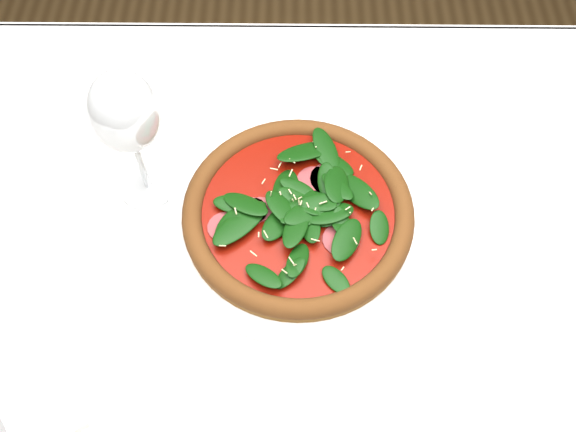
{
  "coord_description": "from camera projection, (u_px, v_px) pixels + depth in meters",
  "views": [
    {
      "loc": [
        -0.03,
        -0.39,
        1.45
      ],
      "look_at": [
        -0.03,
        0.03,
        0.77
      ],
      "focal_mm": 40.0,
      "sensor_mm": 36.0,
      "label": 1
    }
  ],
  "objects": [
    {
      "name": "wine_glass",
      "position": [
        125.0,
        115.0,
        0.73
      ],
      "size": [
        0.08,
        0.08,
        0.2
      ],
      "color": "silver",
      "rests_on": "dining_table"
    },
    {
      "name": "dining_table",
      "position": [
        313.0,
        281.0,
        0.89
      ],
      "size": [
        1.21,
        0.81,
        0.75
      ],
      "color": "white",
      "rests_on": "ground"
    },
    {
      "name": "pizza",
      "position": [
        298.0,
        210.0,
        0.8
      ],
      "size": [
        0.36,
        0.36,
        0.04
      ],
      "rotation": [
        0.0,
        0.0,
        -0.27
      ],
      "color": "olive",
      "rests_on": "plate"
    },
    {
      "name": "ground",
      "position": [
        303.0,
        409.0,
        1.44
      ],
      "size": [
        6.0,
        6.0,
        0.0
      ],
      "primitive_type": "plane",
      "color": "brown",
      "rests_on": "ground"
    },
    {
      "name": "plate",
      "position": [
        298.0,
        218.0,
        0.82
      ],
      "size": [
        0.34,
        0.34,
        0.01
      ],
      "color": "white",
      "rests_on": "dining_table"
    }
  ]
}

